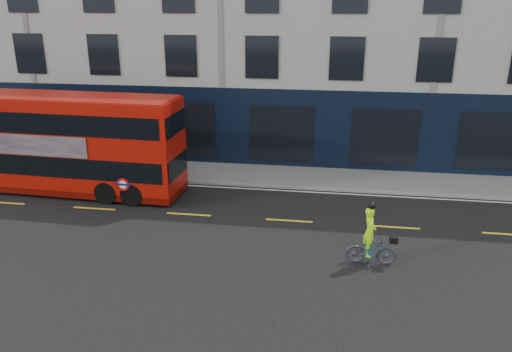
# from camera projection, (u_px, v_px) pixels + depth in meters

# --- Properties ---
(ground) EXTENTS (120.00, 120.00, 0.00)m
(ground) POSITION_uv_depth(u_px,v_px,m) (178.00, 231.00, 18.45)
(ground) COLOR black
(ground) RESTS_ON ground
(pavement) EXTENTS (60.00, 3.00, 0.12)m
(pavement) POSITION_uv_depth(u_px,v_px,m) (217.00, 173.00, 24.49)
(pavement) COLOR slate
(pavement) RESTS_ON ground
(kerb) EXTENTS (60.00, 0.12, 0.13)m
(kerb) POSITION_uv_depth(u_px,v_px,m) (210.00, 183.00, 23.09)
(kerb) COLOR gray
(kerb) RESTS_ON ground
(building_terrace) EXTENTS (50.00, 10.07, 15.00)m
(building_terrace) POSITION_uv_depth(u_px,v_px,m) (239.00, 11.00, 28.05)
(building_terrace) COLOR #A19E97
(building_terrace) RESTS_ON ground
(road_edge_line) EXTENTS (58.00, 0.10, 0.01)m
(road_edge_line) POSITION_uv_depth(u_px,v_px,m) (208.00, 187.00, 22.83)
(road_edge_line) COLOR silver
(road_edge_line) RESTS_ON ground
(lane_dashes) EXTENTS (58.00, 0.12, 0.01)m
(lane_dashes) POSITION_uv_depth(u_px,v_px,m) (189.00, 214.00, 19.84)
(lane_dashes) COLOR yellow
(lane_dashes) RESTS_ON ground
(bus) EXTENTS (10.75, 2.93, 4.29)m
(bus) POSITION_uv_depth(u_px,v_px,m) (62.00, 143.00, 21.67)
(bus) COLOR #B01107
(bus) RESTS_ON ground
(cyclist) EXTENTS (1.61, 0.60, 2.13)m
(cyclist) POSITION_uv_depth(u_px,v_px,m) (371.00, 243.00, 15.90)
(cyclist) COLOR #444549
(cyclist) RESTS_ON ground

